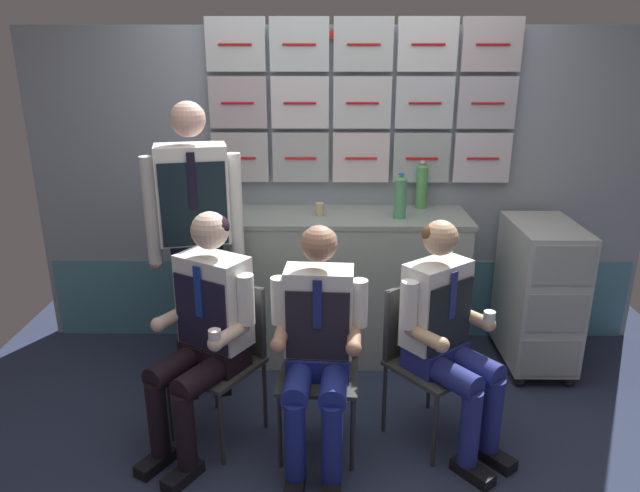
{
  "coord_description": "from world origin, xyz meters",
  "views": [
    {
      "loc": [
        -0.1,
        -2.54,
        2.01
      ],
      "look_at": [
        -0.14,
        0.45,
        0.99
      ],
      "focal_mm": 32.8,
      "sensor_mm": 36.0,
      "label": 1
    }
  ],
  "objects_px": {
    "folding_chair_center": "(320,351)",
    "folding_chair_right": "(422,344)",
    "crew_member_left": "(204,324)",
    "crew_member_standing": "(195,225)",
    "paper_cup_blue": "(230,217)",
    "crew_member_right": "(447,330)",
    "crew_member_center": "(318,340)",
    "water_bottle_blue_cap": "(422,186)",
    "service_trolley": "(538,292)",
    "folding_chair_left": "(227,343)"
  },
  "relations": [
    {
      "from": "folding_chair_center",
      "to": "folding_chair_right",
      "type": "distance_m",
      "value": 0.55
    },
    {
      "from": "crew_member_left",
      "to": "crew_member_standing",
      "type": "xyz_separation_m",
      "value": [
        -0.14,
        0.54,
        0.36
      ]
    },
    {
      "from": "crew_member_standing",
      "to": "paper_cup_blue",
      "type": "bearing_deg",
      "value": 61.49
    },
    {
      "from": "folding_chair_right",
      "to": "crew_member_standing",
      "type": "xyz_separation_m",
      "value": [
        -1.26,
        0.4,
        0.54
      ]
    },
    {
      "from": "crew_member_right",
      "to": "crew_member_center",
      "type": "bearing_deg",
      "value": -170.18
    },
    {
      "from": "crew_member_right",
      "to": "crew_member_standing",
      "type": "relative_size",
      "value": 0.7
    },
    {
      "from": "crew_member_standing",
      "to": "water_bottle_blue_cap",
      "type": "xyz_separation_m",
      "value": [
        1.38,
        0.62,
        0.09
      ]
    },
    {
      "from": "paper_cup_blue",
      "to": "service_trolley",
      "type": "bearing_deg",
      "value": 0.27
    },
    {
      "from": "folding_chair_left",
      "to": "crew_member_center",
      "type": "relative_size",
      "value": 0.69
    },
    {
      "from": "water_bottle_blue_cap",
      "to": "paper_cup_blue",
      "type": "bearing_deg",
      "value": -164.65
    },
    {
      "from": "crew_member_center",
      "to": "crew_member_right",
      "type": "relative_size",
      "value": 1.0
    },
    {
      "from": "folding_chair_left",
      "to": "water_bottle_blue_cap",
      "type": "relative_size",
      "value": 2.62
    },
    {
      "from": "crew_member_left",
      "to": "folding_chair_right",
      "type": "bearing_deg",
      "value": 6.81
    },
    {
      "from": "crew_member_center",
      "to": "paper_cup_blue",
      "type": "relative_size",
      "value": 20.37
    },
    {
      "from": "folding_chair_left",
      "to": "crew_member_left",
      "type": "xyz_separation_m",
      "value": [
        -0.08,
        -0.14,
        0.18
      ]
    },
    {
      "from": "water_bottle_blue_cap",
      "to": "paper_cup_blue",
      "type": "relative_size",
      "value": 5.33
    },
    {
      "from": "folding_chair_center",
      "to": "crew_member_standing",
      "type": "height_order",
      "value": "crew_member_standing"
    },
    {
      "from": "folding_chair_right",
      "to": "crew_member_center",
      "type": "bearing_deg",
      "value": -156.47
    },
    {
      "from": "crew_member_left",
      "to": "crew_member_center",
      "type": "relative_size",
      "value": 1.03
    },
    {
      "from": "paper_cup_blue",
      "to": "folding_chair_left",
      "type": "bearing_deg",
      "value": -84.73
    },
    {
      "from": "folding_chair_right",
      "to": "crew_member_standing",
      "type": "distance_m",
      "value": 1.43
    },
    {
      "from": "crew_member_center",
      "to": "crew_member_standing",
      "type": "relative_size",
      "value": 0.7
    },
    {
      "from": "service_trolley",
      "to": "water_bottle_blue_cap",
      "type": "relative_size",
      "value": 3.06
    },
    {
      "from": "crew_member_right",
      "to": "folding_chair_center",
      "type": "bearing_deg",
      "value": 175.64
    },
    {
      "from": "folding_chair_right",
      "to": "paper_cup_blue",
      "type": "bearing_deg",
      "value": 148.19
    },
    {
      "from": "water_bottle_blue_cap",
      "to": "folding_chair_left",
      "type": "bearing_deg",
      "value": -138.77
    },
    {
      "from": "crew_member_left",
      "to": "water_bottle_blue_cap",
      "type": "xyz_separation_m",
      "value": [
        1.25,
        1.16,
        0.45
      ]
    },
    {
      "from": "service_trolley",
      "to": "crew_member_right",
      "type": "distance_m",
      "value": 1.13
    },
    {
      "from": "crew_member_left",
      "to": "crew_member_center",
      "type": "distance_m",
      "value": 0.58
    },
    {
      "from": "crew_member_standing",
      "to": "water_bottle_blue_cap",
      "type": "height_order",
      "value": "crew_member_standing"
    },
    {
      "from": "crew_member_standing",
      "to": "paper_cup_blue",
      "type": "distance_m",
      "value": 0.33
    },
    {
      "from": "service_trolley",
      "to": "folding_chair_center",
      "type": "relative_size",
      "value": 1.17
    },
    {
      "from": "crew_member_right",
      "to": "water_bottle_blue_cap",
      "type": "relative_size",
      "value": 3.83
    },
    {
      "from": "crew_member_center",
      "to": "crew_member_left",
      "type": "bearing_deg",
      "value": 169.49
    },
    {
      "from": "service_trolley",
      "to": "folding_chair_center",
      "type": "height_order",
      "value": "service_trolley"
    },
    {
      "from": "service_trolley",
      "to": "folding_chair_center",
      "type": "xyz_separation_m",
      "value": [
        -1.4,
        -0.77,
        -0.01
      ]
    },
    {
      "from": "crew_member_center",
      "to": "crew_member_right",
      "type": "distance_m",
      "value": 0.66
    },
    {
      "from": "crew_member_center",
      "to": "crew_member_right",
      "type": "xyz_separation_m",
      "value": [
        0.65,
        0.11,
        0.0
      ]
    },
    {
      "from": "crew_member_right",
      "to": "crew_member_standing",
      "type": "xyz_separation_m",
      "value": [
        -1.36,
        0.53,
        0.39
      ]
    },
    {
      "from": "service_trolley",
      "to": "crew_member_center",
      "type": "relative_size",
      "value": 0.8
    },
    {
      "from": "crew_member_center",
      "to": "folding_chair_center",
      "type": "bearing_deg",
      "value": 86.18
    },
    {
      "from": "crew_member_left",
      "to": "crew_member_standing",
      "type": "relative_size",
      "value": 0.72
    },
    {
      "from": "crew_member_left",
      "to": "folding_chair_left",
      "type": "bearing_deg",
      "value": 59.04
    },
    {
      "from": "crew_member_left",
      "to": "folding_chair_right",
      "type": "height_order",
      "value": "crew_member_left"
    },
    {
      "from": "folding_chair_center",
      "to": "water_bottle_blue_cap",
      "type": "height_order",
      "value": "water_bottle_blue_cap"
    },
    {
      "from": "water_bottle_blue_cap",
      "to": "crew_member_right",
      "type": "bearing_deg",
      "value": -90.98
    },
    {
      "from": "crew_member_center",
      "to": "folding_chair_right",
      "type": "xyz_separation_m",
      "value": [
        0.55,
        0.24,
        -0.15
      ]
    },
    {
      "from": "folding_chair_left",
      "to": "folding_chair_center",
      "type": "relative_size",
      "value": 1.0
    },
    {
      "from": "crew_member_center",
      "to": "crew_member_standing",
      "type": "xyz_separation_m",
      "value": [
        -0.71,
        0.64,
        0.39
      ]
    },
    {
      "from": "crew_member_center",
      "to": "folding_chair_right",
      "type": "distance_m",
      "value": 0.62
    }
  ]
}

